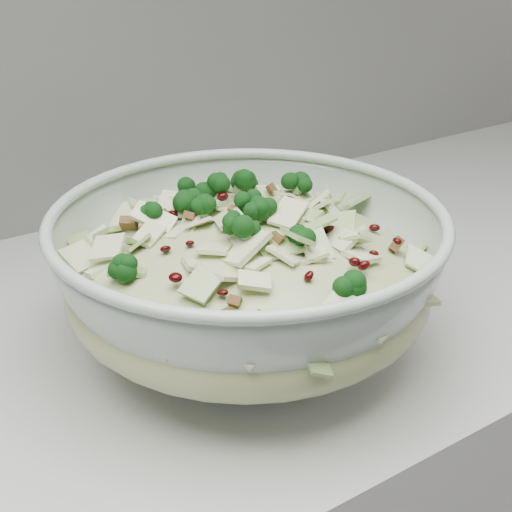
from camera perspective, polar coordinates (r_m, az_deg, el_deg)
The scene contains 3 objects.
counter at distance 1.19m, azimuth 10.59°, elevation -18.27°, with size 3.60×0.60×0.90m, color #B3B3AE.
mixing_bowl at distance 0.64m, azimuth -0.63°, elevation -1.86°, with size 0.43×0.43×0.14m.
salad at distance 0.63m, azimuth -0.64°, elevation -0.05°, with size 0.45×0.45×0.14m.
Camera 1 is at (-0.63, 1.12, 1.28)m, focal length 50.00 mm.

